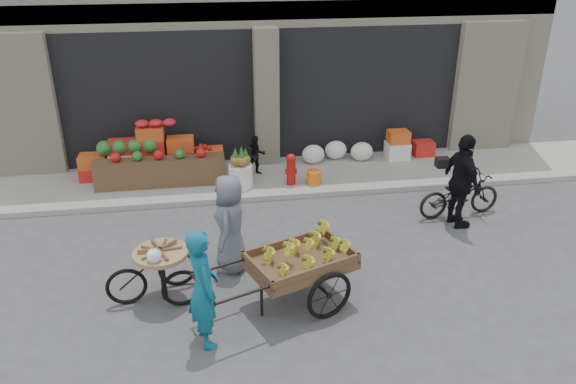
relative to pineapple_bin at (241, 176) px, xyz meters
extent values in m
plane|color=#424244|center=(0.75, -3.60, -0.37)|extent=(80.00, 80.00, 0.00)
cube|color=gray|center=(0.75, 0.50, -0.31)|extent=(18.00, 2.20, 0.12)
cube|color=beige|center=(0.75, 4.60, 3.13)|extent=(14.00, 6.00, 7.00)
cube|color=gray|center=(0.75, 1.75, 3.23)|extent=(14.00, 0.30, 0.40)
cube|color=black|center=(-1.73, 2.40, 1.30)|extent=(4.40, 1.60, 3.10)
cube|color=black|center=(3.23, 2.40, 1.30)|extent=(4.40, 1.60, 3.10)
cube|color=beige|center=(0.75, 1.55, 1.30)|extent=(0.55, 0.80, 3.22)
cube|color=brown|center=(-1.73, 0.35, 0.05)|extent=(2.80, 0.45, 0.60)
sphere|color=#1E5923|center=(-2.42, 0.85, 0.49)|extent=(0.34, 0.34, 0.34)
cylinder|color=silver|center=(0.00, 0.00, 0.00)|extent=(0.52, 0.52, 0.50)
cylinder|color=#A5140F|center=(1.10, -0.05, 0.03)|extent=(0.20, 0.20, 0.56)
sphere|color=#A5140F|center=(1.10, -0.05, 0.35)|extent=(0.22, 0.22, 0.22)
cylinder|color=orange|center=(1.60, -0.10, -0.10)|extent=(0.32, 0.32, 0.30)
ellipsoid|color=silver|center=(2.42, 1.10, -0.03)|extent=(1.70, 0.60, 0.44)
imported|color=black|center=(0.40, 0.60, 0.21)|extent=(0.51, 0.43, 0.93)
cube|color=brown|center=(0.57, -4.21, 0.32)|extent=(1.76, 1.47, 0.13)
torus|color=black|center=(0.92, -4.65, 0.01)|extent=(0.73, 0.34, 0.76)
torus|color=black|center=(0.53, -3.65, 0.01)|extent=(0.73, 0.34, 0.76)
cylinder|color=black|center=(-0.05, -4.45, -0.06)|extent=(0.06, 0.06, 0.63)
imported|color=#0F5B76|center=(-0.87, -4.89, 0.50)|extent=(0.58, 0.73, 1.75)
cylinder|color=#9E7F51|center=(-1.49, -3.77, 0.43)|extent=(0.94, 0.94, 0.07)
cube|color=black|center=(-1.49, -3.77, 0.03)|extent=(0.09, 0.09, 0.80)
torus|color=black|center=(-1.20, -4.02, -0.06)|extent=(0.62, 0.14, 0.62)
torus|color=black|center=(-1.28, -3.46, -0.06)|extent=(0.62, 0.14, 0.62)
torus|color=black|center=(-2.03, -3.84, -0.06)|extent=(0.62, 0.14, 0.62)
imported|color=slate|center=(-0.40, -3.07, 0.48)|extent=(0.71, 0.93, 1.69)
imported|color=black|center=(4.20, -1.82, 0.08)|extent=(1.77, 0.78, 0.90)
imported|color=black|center=(4.00, -2.22, 0.55)|extent=(0.57, 1.13, 1.85)
camera|label=1|loc=(-0.71, -11.23, 4.82)|focal=35.00mm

